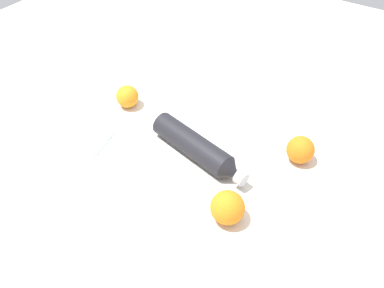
{
  "coord_description": "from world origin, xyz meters",
  "views": [
    {
      "loc": [
        -0.48,
        0.71,
        0.77
      ],
      "look_at": [
        -0.04,
        0.05,
        0.03
      ],
      "focal_mm": 37.06,
      "sensor_mm": 36.0,
      "label": 1
    }
  ],
  "objects": [
    {
      "name": "orange_0",
      "position": [
        0.25,
        -0.02,
        0.04
      ],
      "size": [
        0.07,
        0.07,
        0.07
      ],
      "primitive_type": "sphere",
      "color": "orange",
      "rests_on": "ground_plane"
    },
    {
      "name": "folded_napkin",
      "position": [
        0.26,
        0.18,
        0.0
      ],
      "size": [
        0.18,
        0.15,
        0.01
      ],
      "primitive_type": "cube",
      "rotation": [
        0.0,
        0.0,
        0.21
      ],
      "color": "#99BFD8",
      "rests_on": "ground_plane"
    },
    {
      "name": "ground_plane",
      "position": [
        0.0,
        0.0,
        0.0
      ],
      "size": [
        2.4,
        2.4,
        0.0
      ],
      "primitive_type": "plane",
      "color": "silver"
    },
    {
      "name": "orange_2",
      "position": [
        -0.23,
        0.19,
        0.04
      ],
      "size": [
        0.08,
        0.08,
        0.08
      ],
      "primitive_type": "sphere",
      "color": "orange",
      "rests_on": "ground_plane"
    },
    {
      "name": "water_bottle",
      "position": [
        -0.06,
        0.05,
        0.03
      ],
      "size": [
        0.32,
        0.13,
        0.07
      ],
      "rotation": [
        0.0,
        0.0,
        2.93
      ],
      "color": "black",
      "rests_on": "ground_plane"
    },
    {
      "name": "orange_1",
      "position": [
        -0.3,
        -0.09,
        0.04
      ],
      "size": [
        0.08,
        0.08,
        0.08
      ],
      "primitive_type": "sphere",
      "color": "orange",
      "rests_on": "ground_plane"
    }
  ]
}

